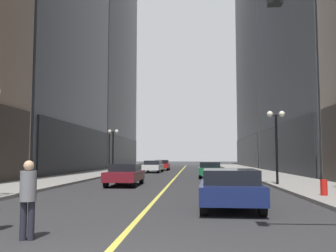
% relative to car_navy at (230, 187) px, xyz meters
% --- Properties ---
extents(ground_plane, '(200.00, 200.00, 0.00)m').
position_rel_car_navy_xyz_m(ground_plane, '(-2.75, 27.33, -0.72)').
color(ground_plane, '#2D2D30').
extents(sidewalk_left, '(4.50, 78.00, 0.15)m').
position_rel_car_navy_xyz_m(sidewalk_left, '(-11.00, 27.33, -0.65)').
color(sidewalk_left, gray).
rests_on(sidewalk_left, ground).
extents(sidewalk_right, '(4.50, 78.00, 0.15)m').
position_rel_car_navy_xyz_m(sidewalk_right, '(5.50, 27.33, -0.65)').
color(sidewalk_right, gray).
rests_on(sidewalk_right, ground).
extents(lane_centre_stripe, '(0.16, 70.00, 0.01)m').
position_rel_car_navy_xyz_m(lane_centre_stripe, '(-2.75, 27.33, -0.72)').
color(lane_centre_stripe, '#E5D64C').
rests_on(lane_centre_stripe, ground).
extents(building_left_far, '(11.16, 26.00, 44.38)m').
position_rel_car_navy_xyz_m(building_left_far, '(-18.73, 52.33, 21.37)').
color(building_left_far, gray).
rests_on(building_left_far, ground).
extents(building_right_far, '(13.75, 26.00, 56.87)m').
position_rel_car_navy_xyz_m(building_right_far, '(14.53, 52.33, 27.63)').
color(building_right_far, gray).
rests_on(building_right_far, ground).
extents(car_navy, '(2.12, 4.32, 1.32)m').
position_rel_car_navy_xyz_m(car_navy, '(0.00, 0.00, 0.00)').
color(car_navy, '#141E4C').
rests_on(car_navy, ground).
extents(car_maroon, '(1.80, 4.50, 1.32)m').
position_rel_car_navy_xyz_m(car_maroon, '(-5.33, 9.86, -0.00)').
color(car_maroon, maroon).
rests_on(car_maroon, ground).
extents(car_green, '(1.83, 4.16, 1.32)m').
position_rel_car_navy_xyz_m(car_green, '(0.08, 18.31, -0.00)').
color(car_green, '#196038').
rests_on(car_green, ground).
extents(car_white, '(2.08, 4.63, 1.32)m').
position_rel_car_navy_xyz_m(car_white, '(-5.68, 28.67, 0.00)').
color(car_white, silver).
rests_on(car_white, ground).
extents(car_red, '(1.97, 4.62, 1.32)m').
position_rel_car_navy_xyz_m(car_red, '(-5.33, 36.16, 0.00)').
color(car_red, '#B21919').
rests_on(car_red, ground).
extents(pedestrian_in_grey_suit, '(0.39, 0.39, 1.66)m').
position_rel_car_navy_xyz_m(pedestrian_in_grey_suit, '(-4.66, -4.92, 0.24)').
color(pedestrian_in_grey_suit, black).
rests_on(pedestrian_in_grey_suit, ground).
extents(street_lamp_left_far, '(1.06, 0.36, 4.43)m').
position_rel_car_navy_xyz_m(street_lamp_left_far, '(-9.15, 23.95, 2.54)').
color(street_lamp_left_far, black).
rests_on(street_lamp_left_far, ground).
extents(street_lamp_right_mid, '(1.06, 0.36, 4.43)m').
position_rel_car_navy_xyz_m(street_lamp_right_mid, '(3.65, 9.69, 2.54)').
color(street_lamp_right_mid, black).
rests_on(street_lamp_right_mid, ground).
extents(fire_hydrant_right, '(0.28, 0.28, 0.80)m').
position_rel_car_navy_xyz_m(fire_hydrant_right, '(4.15, 3.33, -0.32)').
color(fire_hydrant_right, red).
rests_on(fire_hydrant_right, ground).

